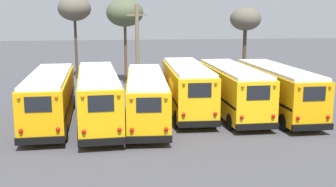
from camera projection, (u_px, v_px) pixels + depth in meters
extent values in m
plane|color=#424247|center=(168.00, 118.00, 27.71)|extent=(160.00, 160.00, 0.00)
cube|color=#E5A00C|center=(50.00, 98.00, 25.97)|extent=(2.73, 10.56, 2.62)
cube|color=white|center=(49.00, 75.00, 25.70)|extent=(2.53, 10.14, 0.20)
cube|color=black|center=(40.00, 141.00, 21.07)|extent=(2.44, 0.28, 0.36)
cube|color=black|center=(38.00, 104.00, 20.74)|extent=(1.31, 0.07, 0.79)
sphere|color=red|center=(21.00, 131.00, 20.81)|extent=(0.22, 0.22, 0.22)
sphere|color=orange|center=(18.00, 98.00, 20.49)|extent=(0.18, 0.18, 0.18)
sphere|color=red|center=(58.00, 129.00, 21.10)|extent=(0.22, 0.22, 0.22)
sphere|color=orange|center=(56.00, 97.00, 20.78)|extent=(0.18, 0.18, 0.18)
cube|color=black|center=(30.00, 101.00, 25.81)|extent=(0.36, 10.28, 0.14)
cube|color=black|center=(70.00, 100.00, 26.21)|extent=(0.36, 10.28, 0.14)
cylinder|color=black|center=(41.00, 103.00, 29.83)|extent=(0.31, 0.98, 0.97)
cylinder|color=black|center=(73.00, 102.00, 30.20)|extent=(0.31, 0.98, 0.97)
cylinder|color=black|center=(22.00, 135.00, 22.19)|extent=(0.31, 0.98, 0.97)
cylinder|color=black|center=(65.00, 133.00, 22.56)|extent=(0.31, 0.98, 0.97)
cube|color=#EAAA0F|center=(98.00, 97.00, 25.77)|extent=(2.91, 10.82, 2.73)
cube|color=white|center=(98.00, 73.00, 25.49)|extent=(2.71, 10.38, 0.20)
cube|color=black|center=(102.00, 142.00, 20.80)|extent=(2.37, 0.33, 0.36)
cube|color=black|center=(101.00, 104.00, 20.45)|extent=(1.27, 0.10, 0.82)
sphere|color=red|center=(84.00, 132.00, 20.52)|extent=(0.22, 0.22, 0.22)
sphere|color=orange|center=(82.00, 96.00, 20.18)|extent=(0.18, 0.18, 0.18)
sphere|color=red|center=(119.00, 130.00, 20.84)|extent=(0.22, 0.22, 0.22)
sphere|color=orange|center=(119.00, 95.00, 20.51)|extent=(0.18, 0.18, 0.18)
cube|color=black|center=(79.00, 101.00, 25.60)|extent=(0.62, 10.48, 0.14)
cube|color=black|center=(117.00, 100.00, 26.03)|extent=(0.62, 10.48, 0.14)
cylinder|color=black|center=(82.00, 103.00, 29.71)|extent=(0.34, 1.04, 1.03)
cylinder|color=black|center=(112.00, 102.00, 30.11)|extent=(0.34, 1.04, 1.03)
cylinder|color=black|center=(80.00, 136.00, 21.90)|extent=(0.34, 1.04, 1.03)
cylinder|color=black|center=(122.00, 134.00, 22.30)|extent=(0.34, 1.04, 1.03)
cube|color=#EAAA0F|center=(146.00, 97.00, 26.33)|extent=(2.90, 10.76, 2.53)
cube|color=white|center=(146.00, 76.00, 26.07)|extent=(2.69, 10.32, 0.20)
cube|color=black|center=(149.00, 139.00, 21.28)|extent=(2.36, 0.33, 0.36)
cube|color=black|center=(149.00, 105.00, 20.97)|extent=(1.27, 0.10, 0.76)
sphere|color=red|center=(132.00, 130.00, 21.11)|extent=(0.22, 0.22, 0.22)
sphere|color=orange|center=(131.00, 99.00, 20.80)|extent=(0.18, 0.18, 0.18)
sphere|color=red|center=(166.00, 129.00, 21.24)|extent=(0.22, 0.22, 0.22)
sphere|color=orange|center=(166.00, 98.00, 20.93)|extent=(0.18, 0.18, 0.18)
cube|color=black|center=(128.00, 101.00, 26.28)|extent=(0.61, 10.42, 0.14)
cube|color=black|center=(165.00, 100.00, 26.45)|extent=(0.61, 10.42, 0.14)
cylinder|color=black|center=(130.00, 102.00, 30.40)|extent=(0.33, 0.97, 0.95)
cylinder|color=black|center=(160.00, 101.00, 30.56)|extent=(0.33, 0.97, 0.95)
cylinder|color=black|center=(128.00, 133.00, 22.52)|extent=(0.33, 0.97, 0.95)
cylinder|color=black|center=(168.00, 132.00, 22.68)|extent=(0.33, 0.97, 0.95)
cube|color=yellow|center=(187.00, 88.00, 28.70)|extent=(2.75, 9.95, 2.77)
cube|color=white|center=(187.00, 66.00, 28.41)|extent=(2.54, 9.54, 0.20)
cube|color=black|center=(199.00, 124.00, 24.07)|extent=(2.49, 0.28, 0.36)
cube|color=black|center=(200.00, 90.00, 23.72)|extent=(1.34, 0.07, 0.83)
sphere|color=red|center=(184.00, 115.00, 23.85)|extent=(0.22, 0.22, 0.22)
sphere|color=orange|center=(184.00, 84.00, 23.51)|extent=(0.18, 0.18, 0.18)
sphere|color=red|center=(215.00, 114.00, 24.04)|extent=(0.22, 0.22, 0.22)
sphere|color=orange|center=(216.00, 83.00, 23.70)|extent=(0.18, 0.18, 0.18)
cube|color=black|center=(169.00, 91.00, 28.61)|extent=(0.33, 9.67, 0.14)
cube|color=black|center=(205.00, 91.00, 28.86)|extent=(0.33, 9.67, 0.14)
cylinder|color=black|center=(165.00, 96.00, 32.37)|extent=(0.31, 1.06, 1.06)
cylinder|color=black|center=(195.00, 95.00, 32.60)|extent=(0.31, 1.06, 1.06)
cylinder|color=black|center=(177.00, 119.00, 25.27)|extent=(0.31, 1.06, 1.06)
cylinder|color=black|center=(214.00, 118.00, 25.49)|extent=(0.31, 1.06, 1.06)
cube|color=yellow|center=(232.00, 90.00, 28.36)|extent=(2.53, 10.02, 2.72)
cube|color=white|center=(233.00, 68.00, 28.08)|extent=(2.33, 9.62, 0.20)
cube|color=black|center=(257.00, 127.00, 23.68)|extent=(2.51, 0.22, 0.36)
cube|color=black|center=(259.00, 93.00, 23.34)|extent=(1.35, 0.04, 0.82)
sphere|color=red|center=(242.00, 117.00, 23.44)|extent=(0.22, 0.22, 0.22)
sphere|color=orange|center=(243.00, 86.00, 23.10)|extent=(0.18, 0.18, 0.18)
sphere|color=red|center=(273.00, 116.00, 23.69)|extent=(0.22, 0.22, 0.22)
sphere|color=orange|center=(275.00, 86.00, 23.36)|extent=(0.18, 0.18, 0.18)
cube|color=black|center=(214.00, 93.00, 28.23)|extent=(0.09, 9.80, 0.14)
cube|color=black|center=(250.00, 92.00, 28.57)|extent=(0.09, 9.80, 0.14)
cylinder|color=black|center=(203.00, 97.00, 32.03)|extent=(0.29, 0.96, 0.95)
cylinder|color=black|center=(232.00, 96.00, 32.35)|extent=(0.29, 0.96, 0.95)
cylinder|color=black|center=(231.00, 122.00, 24.83)|extent=(0.29, 0.96, 0.95)
cylinder|color=black|center=(268.00, 120.00, 25.15)|extent=(0.29, 0.96, 0.95)
cube|color=#E5A00C|center=(276.00, 90.00, 28.36)|extent=(2.52, 10.43, 2.68)
cube|color=white|center=(277.00, 69.00, 28.08)|extent=(2.32, 10.01, 0.20)
cube|color=black|center=(312.00, 127.00, 23.49)|extent=(2.43, 0.23, 0.36)
cube|color=black|center=(315.00, 94.00, 23.15)|extent=(1.31, 0.05, 0.80)
sphere|color=red|center=(298.00, 118.00, 23.25)|extent=(0.22, 0.22, 0.22)
sphere|color=orange|center=(300.00, 87.00, 22.92)|extent=(0.18, 0.18, 0.18)
sphere|color=red|center=(328.00, 117.00, 23.50)|extent=(0.22, 0.22, 0.22)
sphere|color=orange|center=(330.00, 87.00, 23.18)|extent=(0.18, 0.18, 0.18)
cube|color=black|center=(259.00, 93.00, 28.22)|extent=(0.16, 10.19, 0.14)
cube|color=black|center=(293.00, 92.00, 28.57)|extent=(0.16, 10.19, 0.14)
cylinder|color=black|center=(242.00, 96.00, 32.21)|extent=(0.29, 1.00, 1.00)
cylinder|color=black|center=(269.00, 96.00, 32.53)|extent=(0.29, 1.00, 1.00)
cylinder|color=black|center=(284.00, 122.00, 24.64)|extent=(0.29, 1.00, 1.00)
cylinder|color=black|center=(319.00, 121.00, 24.96)|extent=(0.29, 1.00, 1.00)
cylinder|color=#75604C|center=(137.00, 48.00, 37.01)|extent=(0.33, 0.33, 7.50)
cube|color=#75604C|center=(137.00, 15.00, 36.47)|extent=(1.80, 0.14, 0.14)
cylinder|color=#473323|center=(244.00, 54.00, 43.00)|extent=(0.37, 0.37, 5.32)
ellipsoid|color=#5B5447|center=(245.00, 19.00, 42.33)|extent=(3.12, 3.12, 2.34)
cylinder|color=#473323|center=(76.00, 49.00, 43.36)|extent=(0.28, 0.28, 6.30)
ellipsoid|color=#5B5447|center=(74.00, 8.00, 42.58)|extent=(3.34, 3.34, 2.51)
cylinder|color=brown|center=(126.00, 54.00, 40.56)|extent=(0.27, 0.27, 5.83)
ellipsoid|color=#4C563D|center=(125.00, 13.00, 39.82)|extent=(3.52, 3.52, 2.64)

